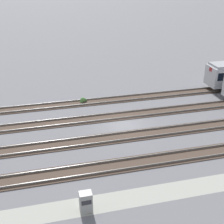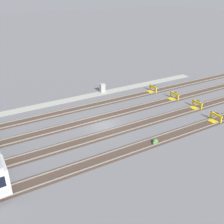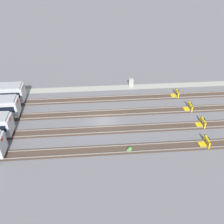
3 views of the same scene
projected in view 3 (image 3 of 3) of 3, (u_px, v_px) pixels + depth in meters
ground_plane at (104, 121)px, 43.42m from camera, size 400.00×400.00×0.00m
service_walkway at (101, 88)px, 52.64m from camera, size 54.00×2.00×0.01m
rail_track_nearest at (102, 99)px, 49.16m from camera, size 90.00×2.23×0.21m
rail_track_near_inner at (103, 113)px, 45.32m from camera, size 90.00×2.24×0.21m
rail_track_middle at (105, 130)px, 41.48m from camera, size 90.00×2.24×0.21m
rail_track_far_inner at (107, 150)px, 37.63m from camera, size 90.00×2.23×0.21m
bumper_stop_nearest_track at (176, 94)px, 49.84m from camera, size 1.36×2.00×1.22m
bumper_stop_near_inner_track at (189, 107)px, 46.06m from camera, size 1.36×2.01×1.22m
bumper_stop_middle_track at (201, 123)px, 42.26m from camera, size 1.34×2.00×1.22m
bumper_stop_far_inner_track at (205, 142)px, 38.33m from camera, size 1.35×2.00×1.22m
electrical_cabinet at (131, 82)px, 52.99m from camera, size 0.90×0.73×1.60m
weed_clump at (130, 149)px, 37.46m from camera, size 0.92×0.70×0.64m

